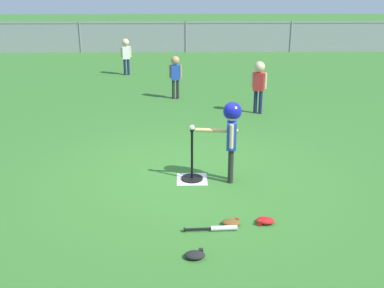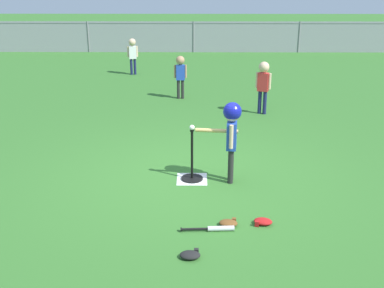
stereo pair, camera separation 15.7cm
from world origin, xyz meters
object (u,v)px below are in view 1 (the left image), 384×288
Objects in this scene: batting_tee at (192,171)px; fielder_deep_center at (259,80)px; glove_near_bats at (231,223)px; baseball_on_tee at (192,127)px; glove_by_plate at (265,221)px; fielder_deep_left at (126,52)px; glove_tossed_aside at (195,255)px; batter_child at (231,126)px; spare_bat_silver at (218,228)px; fielder_deep_right at (175,71)px.

fielder_deep_center is (1.47, 3.44, 0.59)m from batting_tee.
baseball_on_tee is at bearing 108.50° from glove_near_bats.
baseball_on_tee is 1.74m from glove_by_plate.
fielder_deep_left reaches higher than glove_tossed_aside.
fielder_deep_left is at bearing 107.21° from batter_child.
baseball_on_tee is 0.33× the size of glove_tossed_aside.
fielder_deep_center reaches higher than fielder_deep_left.
fielder_deep_center is at bearing 76.46° from spare_bat_silver.
fielder_deep_right reaches higher than glove_by_plate.
spare_bat_silver is at bearing -78.96° from batting_tee.
glove_by_plate and glove_near_bats have the same top height.
fielder_deep_center is 5.03× the size of glove_tossed_aside.
fielder_deep_center is 4.94m from glove_near_bats.
fielder_deep_right is 2.20m from fielder_deep_center.
spare_bat_silver is (-1.18, -4.91, -0.69)m from fielder_deep_center.
fielder_deep_left is at bearing 103.10° from spare_bat_silver.
glove_by_plate is 1.06× the size of glove_near_bats.
fielder_deep_left reaches higher than glove_by_plate.
glove_near_bats is at bearing -71.50° from batting_tee.
baseball_on_tee reaches higher than spare_bat_silver.
fielder_deep_left is 4.76× the size of glove_tossed_aside.
fielder_deep_left is 9.23m from glove_near_bats.
glove_by_plate is at bearing 15.66° from spare_bat_silver.
fielder_deep_right is (-0.32, 4.73, 0.53)m from batting_tee.
batter_child is 3.63m from fielder_deep_center.
baseball_on_tee is at bearing -116.57° from batting_tee.
spare_bat_silver is at bearing -78.96° from baseball_on_tee.
glove_near_bats is at bearing -75.74° from fielder_deep_left.
fielder_deep_left is 4.51× the size of glove_near_bats.
batter_child is 4.72× the size of glove_by_plate.
batter_child is 4.88m from fielder_deep_right.
glove_by_plate is at bearing -73.20° from fielder_deep_left.
glove_tossed_aside is (-0.29, -0.56, 0.01)m from spare_bat_silver.
batting_tee is 0.67m from baseball_on_tee.
glove_near_bats is (-0.10, -1.28, -0.81)m from batter_child.
glove_near_bats is (-0.41, -0.04, 0.00)m from glove_by_plate.
baseball_on_tee is at bearing 123.50° from glove_by_plate.
fielder_deep_center is at bearing 74.97° from glove_tossed_aside.
glove_near_bats is at bearing 56.58° from glove_tossed_aside.
batter_child is 1.05× the size of fielder_deep_center.
batting_tee is at bearing 173.27° from batter_child.
baseball_on_tee is at bearing 173.27° from batter_child.
batter_child is 1.51m from glove_by_plate.
batting_tee is 3.42× the size of glove_tossed_aside.
baseball_on_tee is at bearing 101.04° from spare_bat_silver.
batting_tee is at bearing -86.14° from fielder_deep_right.
fielder_deep_left is (-2.37, 7.64, -0.16)m from batter_child.
glove_by_plate is at bearing 5.34° from glove_near_bats.
batting_tee reaches higher than glove_by_plate.
glove_by_plate is (-0.60, -4.75, -0.69)m from fielder_deep_center.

